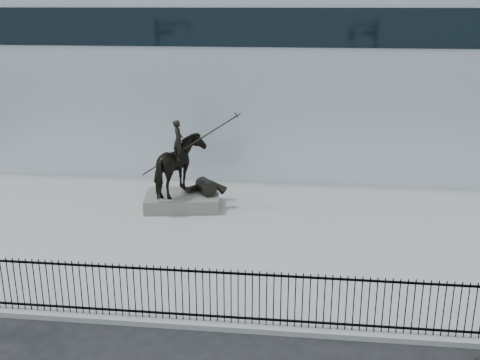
# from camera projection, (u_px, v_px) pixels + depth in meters

# --- Properties ---
(ground) EXTENTS (120.00, 120.00, 0.00)m
(ground) POSITION_uv_depth(u_px,v_px,m) (180.00, 353.00, 13.41)
(ground) COLOR black
(ground) RESTS_ON ground
(plaza) EXTENTS (30.00, 12.00, 0.15)m
(plaza) POSITION_uv_depth(u_px,v_px,m) (223.00, 235.00, 20.01)
(plaza) COLOR #999996
(plaza) RESTS_ON ground
(building) EXTENTS (44.00, 14.00, 9.00)m
(building) POSITION_uv_depth(u_px,v_px,m) (256.00, 69.00, 30.98)
(building) COLOR white
(building) RESTS_ON ground
(picket_fence) EXTENTS (22.10, 0.10, 1.50)m
(picket_fence) POSITION_uv_depth(u_px,v_px,m) (190.00, 294.00, 14.32)
(picket_fence) COLOR black
(picket_fence) RESTS_ON plaza
(statue_plinth) EXTENTS (3.19, 2.43, 0.55)m
(statue_plinth) POSITION_uv_depth(u_px,v_px,m) (183.00, 200.00, 22.49)
(statue_plinth) COLOR #595651
(statue_plinth) RESTS_ON plaza
(equestrian_statue) EXTENTS (3.69, 2.58, 3.16)m
(equestrian_statue) POSITION_uv_depth(u_px,v_px,m) (183.00, 167.00, 22.06)
(equestrian_statue) COLOR black
(equestrian_statue) RESTS_ON statue_plinth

